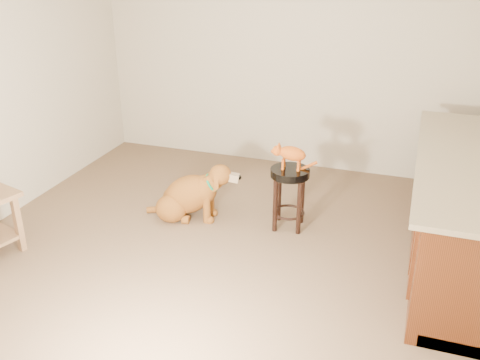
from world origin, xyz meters
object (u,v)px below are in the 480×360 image
at_px(padded_stool, 289,186).
at_px(tabby_kitten, 290,154).
at_px(wood_stool, 442,161).
at_px(golden_retriever, 189,196).

relative_size(padded_stool, tabby_kitten, 1.42).
xyz_separation_m(wood_stool, tabby_kitten, (-1.38, -1.29, 0.38)).
relative_size(golden_retriever, tabby_kitten, 2.32).
relative_size(wood_stool, golden_retriever, 0.73).
bearing_deg(wood_stool, golden_retriever, -148.99).
bearing_deg(tabby_kitten, wood_stool, 37.27).
xyz_separation_m(padded_stool, tabby_kitten, (-0.01, -0.00, 0.32)).
bearing_deg(padded_stool, golden_retriever, -172.69).
bearing_deg(padded_stool, tabby_kitten, -179.98).
height_order(padded_stool, tabby_kitten, tabby_kitten).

